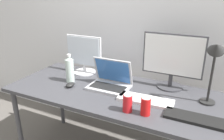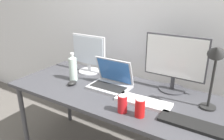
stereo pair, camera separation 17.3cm
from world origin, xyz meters
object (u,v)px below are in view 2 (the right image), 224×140
monitor_left (89,54)px  laptop_silver (111,81)px  monitor_center (175,61)px  work_desk (112,97)px  keyboard_aux (194,125)px  keyboard_main (143,102)px  water_bottle (73,68)px  desk_lamp (214,65)px  mouse_by_keyboard (72,83)px  soda_can_near_keyboard (122,104)px  soda_can_by_laptop (140,108)px

monitor_left → laptop_silver: 0.44m
monitor_center → work_desk: bearing=-146.7°
work_desk → keyboard_aux: size_ratio=4.03×
work_desk → keyboard_main: keyboard_main is taller
monitor_center → laptop_silver: bearing=-154.5°
work_desk → keyboard_main: bearing=-10.4°
work_desk → keyboard_aux: (0.69, -0.16, 0.07)m
monitor_center → keyboard_main: size_ratio=1.19×
laptop_silver → water_bottle: bearing=-171.8°
keyboard_aux → work_desk: bearing=167.5°
keyboard_main → desk_lamp: size_ratio=0.85×
laptop_silver → mouse_by_keyboard: laptop_silver is taller
laptop_silver → soda_can_near_keyboard: laptop_silver is taller
laptop_silver → water_bottle: size_ratio=1.31×
monitor_left → laptop_silver: (0.38, -0.19, -0.13)m
work_desk → mouse_by_keyboard: bearing=-165.3°
monitor_left → mouse_by_keyboard: monitor_left is taller
monitor_left → soda_can_by_laptop: (0.78, -0.47, -0.12)m
laptop_silver → keyboard_aux: (0.73, -0.21, -0.05)m
water_bottle → desk_lamp: desk_lamp is taller
monitor_left → keyboard_aux: size_ratio=0.87×
monitor_center → soda_can_near_keyboard: (-0.18, -0.52, -0.19)m
water_bottle → soda_can_by_laptop: (0.77, -0.23, -0.06)m
monitor_left → water_bottle: monitor_left is taller
keyboard_aux → desk_lamp: bearing=82.3°
water_bottle → soda_can_by_laptop: size_ratio=2.04×
monitor_left → mouse_by_keyboard: 0.38m
soda_can_by_laptop → laptop_silver: bearing=144.5°
water_bottle → soda_can_near_keyboard: (0.65, -0.24, -0.06)m
monitor_center → keyboard_main: 0.42m
work_desk → laptop_silver: (-0.04, 0.05, 0.12)m
monitor_center → keyboard_aux: monitor_center is taller
soda_can_near_keyboard → soda_can_by_laptop: (0.12, 0.01, 0.00)m
monitor_left → laptop_silver: monitor_left is taller
monitor_center → keyboard_aux: (0.27, -0.43, -0.24)m
monitor_center → water_bottle: (-0.83, -0.27, -0.13)m
soda_can_near_keyboard → desk_lamp: bearing=33.7°
water_bottle → soda_can_by_laptop: water_bottle is taller
soda_can_by_laptop → desk_lamp: size_ratio=0.26×
monitor_left → soda_can_by_laptop: monitor_left is taller
work_desk → laptop_silver: laptop_silver is taller
soda_can_near_keyboard → soda_can_by_laptop: size_ratio=1.00×
laptop_silver → desk_lamp: bearing=1.9°
monitor_center → mouse_by_keyboard: bearing=-154.5°
laptop_silver → keyboard_main: (0.35, -0.11, -0.05)m
work_desk → water_bottle: 0.45m
monitor_center → mouse_by_keyboard: monitor_center is taller
monitor_center → laptop_silver: size_ratio=1.46×
soda_can_near_keyboard → desk_lamp: 0.64m
mouse_by_keyboard → desk_lamp: bearing=13.4°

